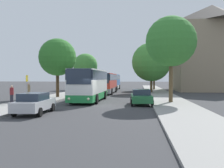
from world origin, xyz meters
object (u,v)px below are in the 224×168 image
object	(u,v)px
bus_stop_sign	(27,86)
tree_right_near	(154,61)
parked_car_right_near	(141,97)
tree_left_far	(57,57)
parked_car_left_curb	(34,103)
tree_right_far	(151,62)
tree_left_near	(85,66)
bus_front	(90,85)
tree_right_mid	(171,42)
bus_middle	(106,83)
bus_rear	(112,82)
pedestrian_waiting_far	(29,91)
pedestrian_waiting_near	(12,94)

from	to	relation	value
bus_stop_sign	tree_right_near	distance (m)	34.17
parked_car_right_near	tree_left_far	xyz separation A→B (m)	(-10.50, 7.17, 4.41)
parked_car_left_curb	tree_right_far	world-z (taller)	tree_right_far
tree_left_near	tree_right_far	bearing A→B (deg)	-41.31
tree_left_near	tree_right_far	distance (m)	18.26
bus_front	tree_right_far	distance (m)	17.99
bus_stop_sign	tree_left_near	xyz separation A→B (m)	(-0.93, 32.24, 3.40)
tree_right_near	tree_right_mid	distance (m)	28.39
tree_left_near	tree_right_far	xyz separation A→B (m)	(13.71, -12.05, 0.00)
bus_middle	tree_right_near	bearing A→B (deg)	55.37
bus_middle	bus_rear	distance (m)	13.48
parked_car_right_near	tree_right_mid	world-z (taller)	tree_right_mid
tree_right_near	bus_middle	bearing A→B (deg)	-124.76
pedestrian_waiting_far	tree_right_far	world-z (taller)	tree_right_far
parked_car_right_near	tree_left_far	world-z (taller)	tree_left_far
tree_right_near	tree_right_far	xyz separation A→B (m)	(-1.07, -10.76, -0.86)
bus_front	parked_car_right_near	xyz separation A→B (m)	(5.63, -3.18, -1.07)
pedestrian_waiting_near	tree_right_near	size ratio (longest dim) A/B	0.19
parked_car_left_curb	pedestrian_waiting_near	xyz separation A→B (m)	(-4.61, 5.75, 0.23)
bus_rear	tree_right_mid	world-z (taller)	tree_right_mid
tree_left_far	tree_right_mid	xyz separation A→B (m)	(13.46, -5.61, 1.03)
parked_car_right_near	tree_right_far	bearing A→B (deg)	-98.12
pedestrian_waiting_near	tree_right_near	xyz separation A→B (m)	(15.20, 31.35, 5.08)
tree_right_near	tree_right_far	bearing A→B (deg)	-95.69
bus_rear	parked_car_right_near	bearing A→B (deg)	-78.71
bus_middle	bus_rear	world-z (taller)	bus_rear
bus_middle	bus_front	bearing A→B (deg)	-90.12
pedestrian_waiting_near	tree_right_mid	distance (m)	16.36
pedestrian_waiting_far	tree_left_far	bearing A→B (deg)	-102.19
bus_middle	tree_right_far	xyz separation A→B (m)	(7.43, 1.49, 3.49)
tree_left_far	tree_right_mid	bearing A→B (deg)	-22.64
bus_rear	tree_left_far	world-z (taller)	tree_left_far
bus_middle	tree_left_near	bearing A→B (deg)	115.02
bus_rear	tree_left_far	xyz separation A→B (m)	(-4.54, -24.00, 3.42)
bus_middle	tree_right_far	size ratio (longest dim) A/B	1.45
pedestrian_waiting_far	tree_right_far	bearing A→B (deg)	-125.47
tree_right_mid	tree_right_far	xyz separation A→B (m)	(-1.10, 17.63, -0.97)
bus_stop_sign	tree_right_near	bearing A→B (deg)	65.87
bus_front	parked_car_left_curb	world-z (taller)	bus_front
tree_right_near	tree_right_mid	size ratio (longest dim) A/B	1.05
bus_front	parked_car_right_near	distance (m)	6.56
bus_front	tree_right_mid	size ratio (longest dim) A/B	1.19
bus_rear	bus_front	bearing A→B (deg)	-88.86
tree_right_mid	pedestrian_waiting_near	bearing A→B (deg)	-169.00
tree_right_near	bus_stop_sign	bearing A→B (deg)	-114.13
tree_left_near	tree_right_near	bearing A→B (deg)	-5.01
parked_car_left_curb	parked_car_right_near	size ratio (longest dim) A/B	1.02
tree_left_far	tree_right_mid	distance (m)	14.62
bus_middle	pedestrian_waiting_near	bearing A→B (deg)	-109.20
pedestrian_waiting_near	tree_right_far	bearing A→B (deg)	91.55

